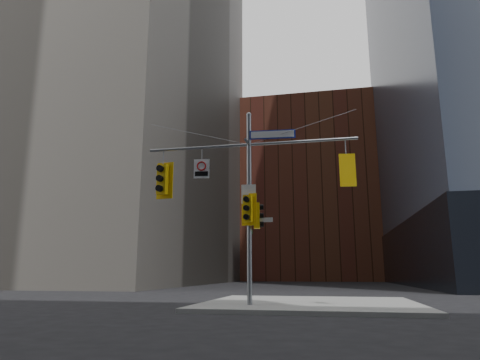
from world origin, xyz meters
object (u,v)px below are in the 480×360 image
at_px(traffic_light_pole_front, 248,209).
at_px(traffic_light_pole_side, 258,216).
at_px(signal_assembly, 249,186).
at_px(street_sign_blade, 272,134).
at_px(regulatory_sign_arm, 202,168).
at_px(traffic_light_east_arm, 347,171).
at_px(traffic_light_west_arm, 163,180).

bearing_deg(traffic_light_pole_front, traffic_light_pole_side, 47.61).
relative_size(signal_assembly, street_sign_blade, 4.63).
distance_m(traffic_light_pole_side, regulatory_sign_arm, 2.88).
xyz_separation_m(traffic_light_east_arm, regulatory_sign_arm, (-5.40, -0.02, 0.37)).
xyz_separation_m(signal_assembly, traffic_light_east_arm, (3.55, 0.00, 0.38)).
xyz_separation_m(traffic_light_east_arm, street_sign_blade, (-2.65, 0.00, 1.55)).
height_order(traffic_light_east_arm, regulatory_sign_arm, regulatory_sign_arm).
relative_size(signal_assembly, traffic_light_west_arm, 5.51).
height_order(traffic_light_west_arm, regulatory_sign_arm, traffic_light_west_arm).
bearing_deg(signal_assembly, traffic_light_east_arm, 0.02).
height_order(traffic_light_east_arm, traffic_light_pole_front, traffic_light_east_arm).
bearing_deg(regulatory_sign_arm, traffic_light_pole_side, -4.68).
distance_m(traffic_light_pole_side, street_sign_blade, 3.12).
bearing_deg(traffic_light_west_arm, traffic_light_pole_front, 2.06).
bearing_deg(traffic_light_pole_front, traffic_light_east_arm, 10.69).
distance_m(traffic_light_west_arm, regulatory_sign_arm, 1.63).
relative_size(signal_assembly, traffic_light_pole_side, 8.54).
distance_m(traffic_light_east_arm, traffic_light_pole_front, 3.79).
bearing_deg(traffic_light_west_arm, regulatory_sign_arm, 5.50).
xyz_separation_m(signal_assembly, street_sign_blade, (0.90, 0.00, 1.93)).
xyz_separation_m(street_sign_blade, regulatory_sign_arm, (-2.75, -0.02, -1.18)).
xyz_separation_m(signal_assembly, traffic_light_west_arm, (-3.43, 0.01, 0.38)).
xyz_separation_m(signal_assembly, traffic_light_pole_front, (0.00, -0.27, -0.91)).
bearing_deg(traffic_light_pole_side, traffic_light_east_arm, -97.38).
height_order(signal_assembly, street_sign_blade, signal_assembly).
bearing_deg(traffic_light_pole_side, street_sign_blade, -98.07).
bearing_deg(traffic_light_pole_front, signal_assembly, 96.50).
height_order(signal_assembly, traffic_light_west_arm, signal_assembly).
xyz_separation_m(traffic_light_east_arm, traffic_light_pole_front, (-3.55, -0.27, -1.29)).
bearing_deg(traffic_light_pole_front, regulatory_sign_arm, 178.76).
height_order(traffic_light_west_arm, street_sign_blade, street_sign_blade).
relative_size(traffic_light_pole_side, street_sign_blade, 0.54).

